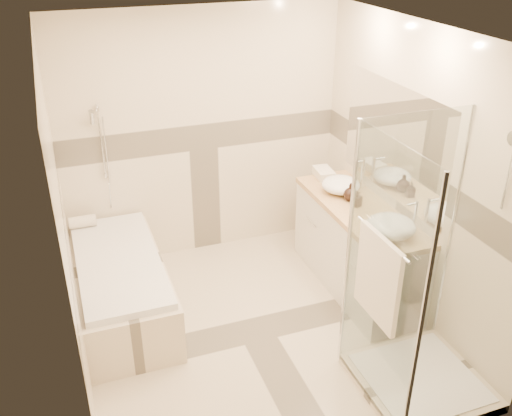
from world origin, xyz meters
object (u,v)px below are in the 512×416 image
object	(u,v)px
vessel_sink_near	(341,185)
vessel_sink_far	(391,226)
amenity_bottle_a	(357,199)
vanity	(357,248)
amenity_bottle_b	(351,192)
shower_enclosure	(407,331)
bathtub	(121,283)

from	to	relation	value
vessel_sink_near	vessel_sink_far	distance (m)	0.88
amenity_bottle_a	vanity	bearing A→B (deg)	-61.32
amenity_bottle_b	vessel_sink_far	bearing A→B (deg)	-90.00
vessel_sink_near	amenity_bottle_b	world-z (taller)	amenity_bottle_b
shower_enclosure	vessel_sink_near	bearing A→B (deg)	80.49
vessel_sink_far	shower_enclosure	bearing A→B (deg)	-109.98
vanity	vessel_sink_far	distance (m)	0.73
vessel_sink_far	amenity_bottle_a	distance (m)	0.56
bathtub	vanity	bearing A→B (deg)	-9.25
vessel_sink_far	amenity_bottle_a	size ratio (longest dim) A/B	2.80
vessel_sink_far	amenity_bottle_b	world-z (taller)	amenity_bottle_b
bathtub	vessel_sink_near	distance (m)	2.22
amenity_bottle_b	vanity	bearing A→B (deg)	-83.14
bathtub	amenity_bottle_b	xyz separation A→B (m)	(2.13, -0.18, 0.63)
vanity	amenity_bottle_b	xyz separation A→B (m)	(-0.02, 0.17, 0.51)
bathtub	vessel_sink_far	distance (m)	2.38
shower_enclosure	amenity_bottle_a	world-z (taller)	shower_enclosure
bathtub	shower_enclosure	world-z (taller)	shower_enclosure
shower_enclosure	vessel_sink_far	xyz separation A→B (m)	(0.27, 0.75, 0.43)
vessel_sink_far	amenity_bottle_b	xyz separation A→B (m)	(0.00, 0.69, 0.00)
vessel_sink_near	vessel_sink_far	bearing A→B (deg)	-90.00
bathtub	amenity_bottle_a	xyz separation A→B (m)	(2.13, -0.31, 0.62)
shower_enclosure	vessel_sink_near	world-z (taller)	shower_enclosure
vessel_sink_near	amenity_bottle_a	size ratio (longest dim) A/B	2.49
amenity_bottle_a	amenity_bottle_b	bearing A→B (deg)	90.00
shower_enclosure	vessel_sink_near	distance (m)	1.70
vessel_sink_near	vessel_sink_far	xyz separation A→B (m)	(0.00, -0.88, 0.01)
shower_enclosure	vessel_sink_far	bearing A→B (deg)	70.02
amenity_bottle_a	vessel_sink_near	bearing A→B (deg)	90.00
shower_enclosure	amenity_bottle_b	size ratio (longest dim) A/B	12.12
vanity	amenity_bottle_a	distance (m)	0.50
vanity	shower_enclosure	size ratio (longest dim) A/B	0.79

